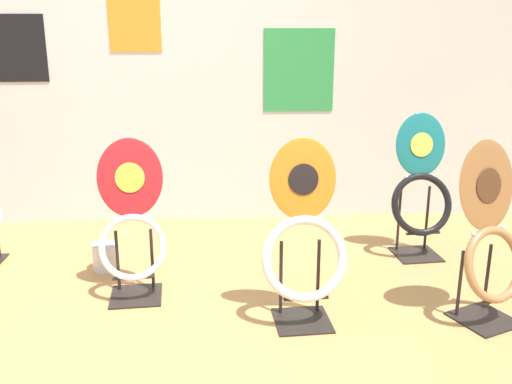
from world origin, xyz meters
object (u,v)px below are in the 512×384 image
toilet_seat_display_orange_sun (304,246)px  toilet_seat_display_woodgrain (491,244)px  paint_can (105,256)px  toilet_seat_display_crimson_swirl (132,228)px  toilet_seat_display_teal_sax (421,190)px

toilet_seat_display_orange_sun → toilet_seat_display_woodgrain: bearing=-2.1°
toilet_seat_display_woodgrain → paint_can: size_ratio=5.26×
toilet_seat_display_orange_sun → toilet_seat_display_woodgrain: (0.93, -0.03, -0.00)m
toilet_seat_display_orange_sun → paint_can: toilet_seat_display_orange_sun is taller
toilet_seat_display_crimson_swirl → toilet_seat_display_woodgrain: size_ratio=0.95×
toilet_seat_display_orange_sun → paint_can: size_ratio=5.34×
toilet_seat_display_woodgrain → toilet_seat_display_teal_sax: bearing=93.8°
toilet_seat_display_orange_sun → toilet_seat_display_teal_sax: bearing=43.4°
toilet_seat_display_crimson_swirl → toilet_seat_display_orange_sun: toilet_seat_display_orange_sun is taller
toilet_seat_display_crimson_swirl → toilet_seat_display_teal_sax: toilet_seat_display_teal_sax is taller
paint_can → toilet_seat_display_crimson_swirl: bearing=-57.1°
toilet_seat_display_orange_sun → toilet_seat_display_teal_sax: size_ratio=1.01×
toilet_seat_display_woodgrain → paint_can: 2.20m
toilet_seat_display_orange_sun → paint_can: (-1.12, 0.71, -0.32)m
toilet_seat_display_woodgrain → toilet_seat_display_orange_sun: bearing=177.9°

